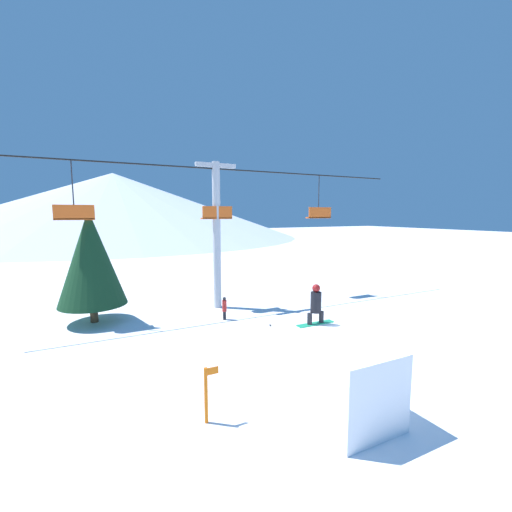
# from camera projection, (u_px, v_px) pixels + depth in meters

# --- Properties ---
(ground_plane) EXTENTS (220.00, 220.00, 0.00)m
(ground_plane) POSITION_uv_depth(u_px,v_px,m) (361.00, 411.00, 9.75)
(ground_plane) COLOR white
(mountain_ridge) EXTENTS (84.87, 84.87, 14.96)m
(mountain_ridge) POSITION_uv_depth(u_px,v_px,m) (114.00, 206.00, 80.16)
(mountain_ridge) COLOR silver
(mountain_ridge) RESTS_ON ground_plane
(snow_ramp) EXTENTS (2.06, 3.70, 2.10)m
(snow_ramp) POSITION_uv_depth(u_px,v_px,m) (332.00, 372.00, 9.87)
(snow_ramp) COLOR white
(snow_ramp) RESTS_ON ground_plane
(snowboarder) EXTENTS (1.30, 0.34, 1.30)m
(snowboarder) POSITION_uv_depth(u_px,v_px,m) (316.00, 304.00, 10.82)
(snowboarder) COLOR #1E9E6B
(snowboarder) RESTS_ON snow_ramp
(chairlift) EXTENTS (25.91, 0.46, 8.56)m
(chairlift) POSITION_uv_depth(u_px,v_px,m) (217.00, 224.00, 19.99)
(chairlift) COLOR #B2B2B7
(chairlift) RESTS_ON ground_plane
(pine_tree_near) EXTENTS (3.35, 3.35, 5.82)m
(pine_tree_near) POSITION_uv_depth(u_px,v_px,m) (91.00, 258.00, 17.37)
(pine_tree_near) COLOR #4C3823
(pine_tree_near) RESTS_ON ground_plane
(trail_marker) EXTENTS (0.41, 0.10, 1.55)m
(trail_marker) POSITION_uv_depth(u_px,v_px,m) (207.00, 393.00, 9.14)
(trail_marker) COLOR orange
(trail_marker) RESTS_ON ground_plane
(distant_skier) EXTENTS (0.24, 0.24, 1.23)m
(distant_skier) POSITION_uv_depth(u_px,v_px,m) (224.00, 307.00, 18.12)
(distant_skier) COLOR black
(distant_skier) RESTS_ON ground_plane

